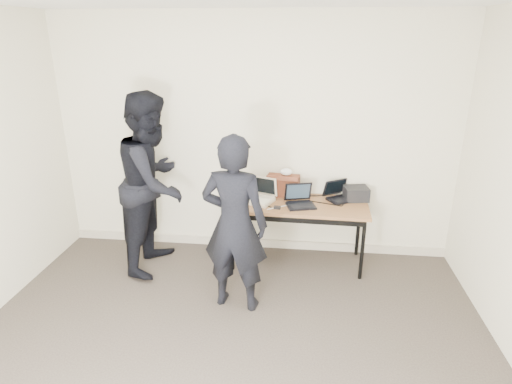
% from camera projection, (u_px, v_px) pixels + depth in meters
% --- Properties ---
extents(room, '(4.60, 4.60, 2.80)m').
position_uv_depth(room, '(211.00, 220.00, 2.70)').
color(room, '#3E362F').
rests_on(room, ground).
extents(desk, '(1.52, 0.69, 0.72)m').
position_uv_depth(desk, '(298.00, 209.00, 4.66)').
color(desk, brown).
rests_on(desk, ground).
extents(laptop_beige, '(0.40, 0.40, 0.25)m').
position_uv_depth(laptop_beige, '(259.00, 197.00, 4.70)').
color(laptop_beige, beige).
rests_on(laptop_beige, desk).
extents(laptop_center, '(0.36, 0.35, 0.23)m').
position_uv_depth(laptop_center, '(300.00, 201.00, 4.59)').
color(laptop_center, black).
rests_on(laptop_center, desk).
extents(laptop_right, '(0.39, 0.38, 0.21)m').
position_uv_depth(laptop_right, '(339.00, 195.00, 4.75)').
color(laptop_right, black).
rests_on(laptop_right, desk).
extents(leather_satchel, '(0.38, 0.22, 0.25)m').
position_uv_depth(leather_satchel, '(283.00, 185.00, 4.83)').
color(leather_satchel, brown).
rests_on(leather_satchel, desk).
extents(tissue, '(0.14, 0.11, 0.08)m').
position_uv_depth(tissue, '(286.00, 172.00, 4.77)').
color(tissue, white).
rests_on(tissue, leather_satchel).
extents(equipment_box, '(0.29, 0.25, 0.15)m').
position_uv_depth(equipment_box, '(356.00, 193.00, 4.73)').
color(equipment_box, black).
rests_on(equipment_box, desk).
extents(power_brick, '(0.07, 0.05, 0.03)m').
position_uv_depth(power_brick, '(277.00, 207.00, 4.50)').
color(power_brick, black).
rests_on(power_brick, desk).
extents(cables, '(1.14, 0.49, 0.01)m').
position_uv_depth(cables, '(303.00, 203.00, 4.64)').
color(cables, black).
rests_on(cables, desk).
extents(person_typist, '(0.66, 0.48, 1.68)m').
position_uv_depth(person_typist, '(235.00, 225.00, 3.85)').
color(person_typist, black).
rests_on(person_typist, ground).
extents(person_observer, '(0.80, 0.99, 1.93)m').
position_uv_depth(person_observer, '(154.00, 183.00, 4.55)').
color(person_observer, black).
rests_on(person_observer, ground).
extents(baseboard, '(4.50, 0.03, 0.10)m').
position_uv_depth(baseboard, '(254.00, 243.00, 5.23)').
color(baseboard, '#BDB29C').
rests_on(baseboard, ground).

